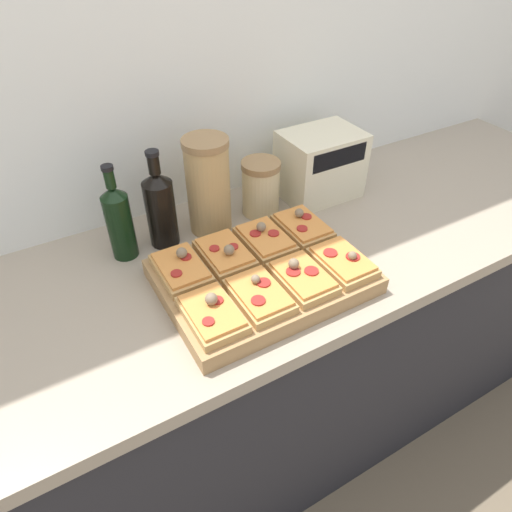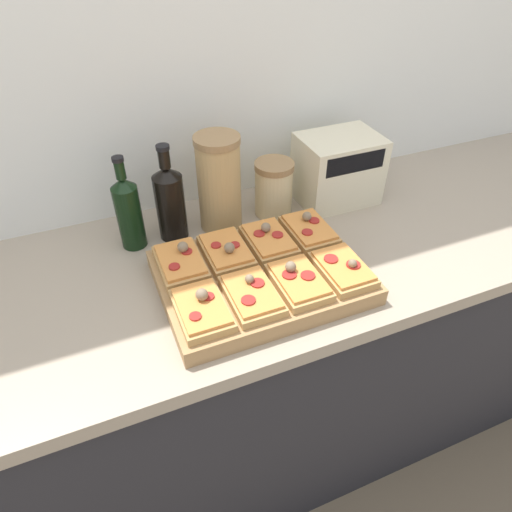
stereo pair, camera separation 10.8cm
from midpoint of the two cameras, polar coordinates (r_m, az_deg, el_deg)
wall_back at (r=1.30m, az=-6.17°, el=21.40°), size 6.00×0.06×2.50m
kitchen_counter at (r=1.49m, az=0.25°, el=-13.89°), size 2.63×0.67×0.89m
cutting_board at (r=1.09m, az=3.45°, el=-2.75°), size 0.47×0.35×0.04m
pizza_slice_back_left at (r=1.08m, az=-6.60°, el=-0.84°), size 0.10×0.16×0.05m
pizza_slice_back_midleft at (r=1.11m, az=-0.97°, el=0.54°), size 0.10×0.16×0.05m
pizza_slice_back_midright at (r=1.14m, az=4.31°, el=1.94°), size 0.10×0.16×0.05m
pizza_slice_back_right at (r=1.19m, az=9.25°, el=3.18°), size 0.10×0.16×0.05m
pizza_slice_front_left at (r=0.96m, az=-3.62°, el=-6.74°), size 0.10×0.16×0.05m
pizza_slice_front_midleft at (r=0.99m, az=2.60°, el=-4.98°), size 0.10×0.16×0.05m
pizza_slice_front_midright at (r=1.03m, az=8.33°, el=-3.22°), size 0.10×0.16×0.05m
pizza_slice_front_right at (r=1.09m, az=13.63°, el=-1.66°), size 0.10×0.16×0.05m
olive_oil_bottle at (r=1.19m, az=-13.17°, el=5.37°), size 0.07×0.07×0.26m
wine_bottle at (r=1.21m, az=-8.18°, el=6.71°), size 0.08×0.08×0.27m
grain_jar_tall at (r=1.23m, az=-2.10°, el=9.02°), size 0.12×0.12×0.27m
grain_jar_short at (r=1.31m, az=4.62°, el=8.37°), size 0.11×0.11×0.16m
toaster_oven at (r=1.40m, az=12.41°, el=10.51°), size 0.25×0.17×0.20m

